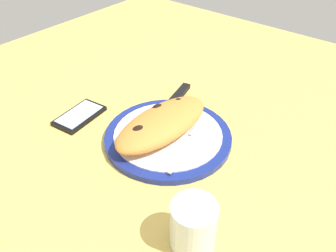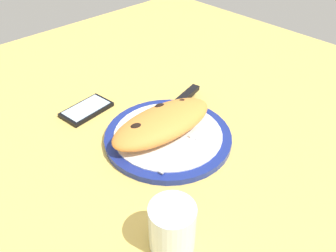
# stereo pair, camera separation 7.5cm
# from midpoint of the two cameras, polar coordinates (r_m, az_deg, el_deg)

# --- Properties ---
(ground_plane) EXTENTS (1.50, 1.50, 0.03)m
(ground_plane) POSITION_cam_midpoint_polar(r_m,az_deg,el_deg) (0.78, 2.74, -3.16)
(ground_plane) COLOR #DBB756
(plate) EXTENTS (0.28, 0.28, 0.02)m
(plate) POSITION_cam_midpoint_polar(r_m,az_deg,el_deg) (0.76, 2.79, -1.84)
(plate) COLOR navy
(plate) RESTS_ON ground_plane
(calzone) EXTENTS (0.26, 0.12, 0.05)m
(calzone) POSITION_cam_midpoint_polar(r_m,az_deg,el_deg) (0.75, 1.96, 0.44)
(calzone) COLOR orange
(calzone) RESTS_ON plate
(fork) EXTENTS (0.16, 0.05, 0.00)m
(fork) POSITION_cam_midpoint_polar(r_m,az_deg,el_deg) (0.73, 5.99, -3.23)
(fork) COLOR silver
(fork) RESTS_ON plate
(knife) EXTENTS (0.25, 0.08, 0.01)m
(knife) POSITION_cam_midpoint_polar(r_m,az_deg,el_deg) (0.85, 4.22, 3.71)
(knife) COLOR silver
(knife) RESTS_ON plate
(smartphone) EXTENTS (0.13, 0.08, 0.01)m
(smartphone) POSITION_cam_midpoint_polar(r_m,az_deg,el_deg) (0.87, -10.90, 2.60)
(smartphone) COLOR black
(smartphone) RESTS_ON ground_plane
(water_glass) EXTENTS (0.07, 0.07, 0.09)m
(water_glass) POSITION_cam_midpoint_polar(r_m,az_deg,el_deg) (0.56, 4.66, -16.73)
(water_glass) COLOR silver
(water_glass) RESTS_ON ground_plane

